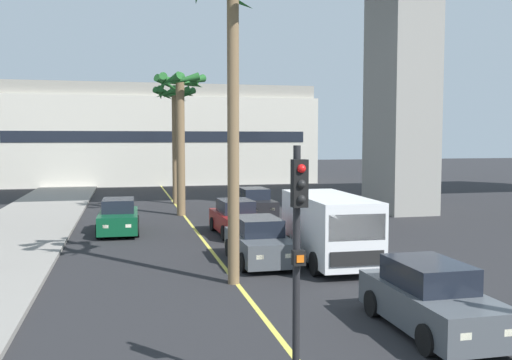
% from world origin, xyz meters
% --- Properties ---
extents(lane_stripe_center, '(0.14, 56.00, 0.01)m').
position_xyz_m(lane_stripe_center, '(0.00, 24.00, 0.00)').
color(lane_stripe_center, '#DBCC4C').
rests_on(lane_stripe_center, ground).
extents(pier_building_backdrop, '(29.84, 8.04, 9.34)m').
position_xyz_m(pier_building_backdrop, '(0.00, 55.75, 4.61)').
color(pier_building_backdrop, beige).
rests_on(pier_building_backdrop, ground).
extents(car_queue_front, '(1.91, 4.14, 1.56)m').
position_xyz_m(car_queue_front, '(-3.51, 26.57, 0.72)').
color(car_queue_front, '#0C4728').
rests_on(car_queue_front, ground).
extents(car_queue_second, '(1.85, 4.11, 1.56)m').
position_xyz_m(car_queue_second, '(3.42, 11.45, 0.72)').
color(car_queue_second, '#4C5156').
rests_on(car_queue_second, ground).
extents(car_queue_third, '(1.85, 4.11, 1.56)m').
position_xyz_m(car_queue_third, '(1.31, 19.17, 0.72)').
color(car_queue_third, '#4C5156').
rests_on(car_queue_third, ground).
extents(car_queue_fourth, '(1.95, 4.16, 1.56)m').
position_xyz_m(car_queue_fourth, '(1.64, 24.97, 0.72)').
color(car_queue_fourth, maroon).
rests_on(car_queue_fourth, ground).
extents(car_queue_fifth, '(1.90, 4.13, 1.56)m').
position_xyz_m(car_queue_fifth, '(3.78, 30.66, 0.72)').
color(car_queue_fifth, black).
rests_on(car_queue_fifth, ground).
extents(delivery_van, '(2.26, 5.30, 2.36)m').
position_xyz_m(delivery_van, '(3.60, 18.39, 1.29)').
color(delivery_van, white).
rests_on(delivery_van, ground).
extents(traffic_light_median_near, '(0.24, 0.37, 4.20)m').
position_xyz_m(traffic_light_median_near, '(-0.51, 8.86, 2.71)').
color(traffic_light_median_near, black).
rests_on(traffic_light_median_near, ground).
extents(palm_tree_near_median, '(2.97, 2.97, 7.98)m').
position_xyz_m(palm_tree_near_median, '(-0.13, 31.92, 6.11)').
color(palm_tree_near_median, brown).
rests_on(palm_tree_near_median, ground).
extents(palm_tree_mid_median, '(2.91, 2.90, 7.81)m').
position_xyz_m(palm_tree_mid_median, '(0.08, 37.76, 6.32)').
color(palm_tree_mid_median, brown).
rests_on(palm_tree_mid_median, ground).
extents(palm_tree_far_median, '(3.19, 3.17, 9.33)m').
position_xyz_m(palm_tree_far_median, '(-0.08, 16.53, 7.71)').
color(palm_tree_far_median, brown).
rests_on(palm_tree_far_median, ground).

